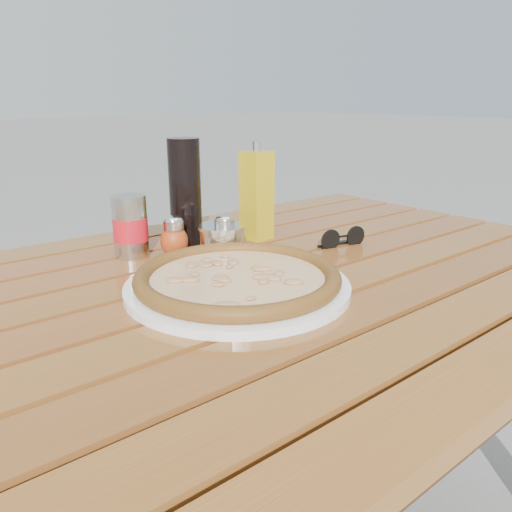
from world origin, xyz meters
TOP-DOWN VIEW (x-y plane):
  - table at (0.00, -0.00)m, footprint 1.40×0.90m
  - plate at (-0.08, -0.03)m, footprint 0.43×0.43m
  - pizza at (-0.08, -0.03)m, footprint 0.40×0.40m
  - pepper_shaker at (-0.06, 0.20)m, footprint 0.06×0.06m
  - oregano_shaker at (0.02, 0.14)m, footprint 0.07×0.07m
  - dark_bottle at (0.00, 0.25)m, footprint 0.08×0.08m
  - soda_can at (-0.13, 0.25)m, footprint 0.07×0.07m
  - olive_oil_cruet at (0.14, 0.20)m, footprint 0.06×0.06m
  - parmesan_tin at (0.02, 0.15)m, footprint 0.12×0.12m
  - sunglasses at (0.24, 0.03)m, footprint 0.11×0.04m

SIDE VIEW (x-z plane):
  - table at x=0.00m, z-range 0.30..1.05m
  - plate at x=-0.08m, z-range 0.75..0.76m
  - sunglasses at x=0.24m, z-range 0.74..0.79m
  - pizza at x=-0.08m, z-range 0.76..0.79m
  - parmesan_tin at x=0.02m, z-range 0.74..0.82m
  - pepper_shaker at x=-0.06m, z-range 0.75..0.83m
  - oregano_shaker at x=0.02m, z-range 0.75..0.83m
  - soda_can at x=-0.13m, z-range 0.75..0.87m
  - olive_oil_cruet at x=0.14m, z-range 0.74..0.95m
  - dark_bottle at x=0.00m, z-range 0.75..0.97m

